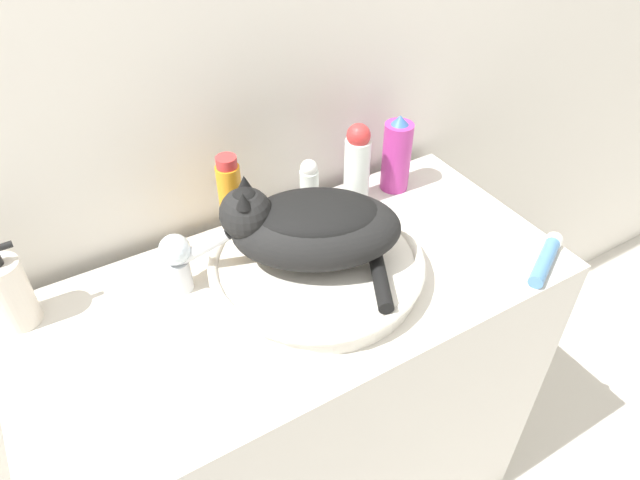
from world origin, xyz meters
name	(u,v)px	position (x,y,z in m)	size (l,w,h in m)	color
wall_back	(217,77)	(0.00, 0.56, 1.20)	(8.00, 0.05, 2.40)	silver
vanity_counter	(302,415)	(0.00, 0.25, 0.44)	(1.08, 0.51, 0.89)	beige
sink_basin	(317,266)	(0.05, 0.26, 0.92)	(0.42, 0.42, 0.05)	white
cat	(310,225)	(0.04, 0.26, 1.02)	(0.37, 0.35, 0.17)	black
faucet	(181,258)	(-0.19, 0.36, 0.96)	(0.13, 0.08, 0.14)	silver
soap_pump_bottle	(10,293)	(-0.48, 0.43, 0.96)	(0.07, 0.07, 0.17)	silver
shampoo_bottle_tall	(231,204)	(-0.05, 0.43, 0.99)	(0.05, 0.05, 0.21)	orange
lotion_bottle_white	(357,164)	(0.25, 0.43, 0.99)	(0.06, 0.06, 0.20)	silver
deodorant_stick	(309,190)	(0.13, 0.43, 0.96)	(0.04, 0.04, 0.15)	silver
spray_bottle_trigger	(397,155)	(0.36, 0.43, 0.97)	(0.07, 0.07, 0.19)	#B2338C
cream_tube	(546,259)	(0.46, 0.05, 0.90)	(0.15, 0.10, 0.03)	#4C7FB2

